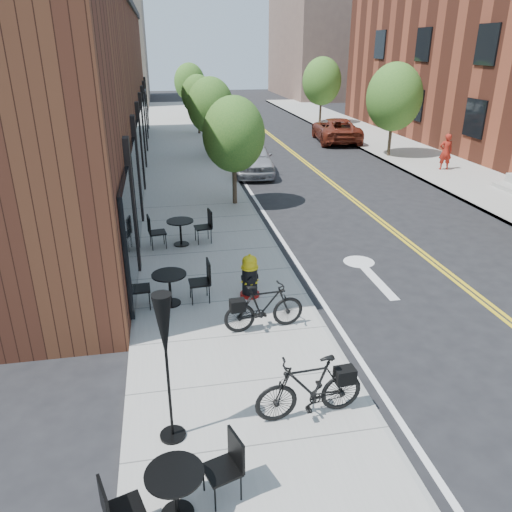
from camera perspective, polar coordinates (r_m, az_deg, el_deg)
ground at (r=10.60m, az=8.08°, el=-8.51°), size 120.00×120.00×0.00m
sidewalk_near at (r=19.33m, az=-6.99°, el=6.50°), size 4.00×70.00×0.12m
sidewalk_far at (r=23.32m, az=24.14°, el=7.52°), size 4.00×70.00×0.12m
building_near at (r=22.86m, az=-20.03°, el=16.69°), size 5.00×28.00×7.00m
bg_building_left at (r=56.73m, az=-16.81°, el=21.62°), size 8.00×14.00×10.00m
bg_building_right at (r=61.55m, az=8.10°, el=23.28°), size 10.00×16.00×12.00m
tree_near_a at (r=17.93m, az=-2.56°, el=13.70°), size 2.20×2.20×3.81m
tree_near_b at (r=25.79m, az=-5.24°, el=16.73°), size 2.30×2.30×3.98m
tree_near_c at (r=33.74m, az=-6.67°, el=17.82°), size 2.10×2.10×3.67m
tree_near_d at (r=41.68m, az=-7.60°, el=19.10°), size 2.40×2.40×4.11m
tree_far_b at (r=27.27m, az=15.51°, el=17.09°), size 2.80×2.80×4.62m
tree_far_c at (r=38.42m, az=7.53°, el=19.19°), size 2.80×2.80×4.62m
fire_hydrant at (r=11.42m, az=-0.73°, el=-2.34°), size 0.48×0.48×1.04m
bicycle_left at (r=7.96m, az=6.14°, el=-14.74°), size 1.77×0.61×1.05m
bicycle_right at (r=10.11m, az=0.93°, el=-5.85°), size 1.70×0.62×1.00m
bistro_set_a at (r=6.70m, az=-9.20°, el=-24.69°), size 1.71×0.92×0.90m
bistro_set_b at (r=11.23m, az=-9.84°, el=-3.22°), size 1.79×0.81×0.96m
bistro_set_c at (r=14.54m, az=-8.63°, el=3.07°), size 1.82×0.87×0.96m
patio_umbrella at (r=6.97m, az=-10.38°, el=-9.24°), size 0.38×0.38×2.37m
parked_car_a at (r=23.27m, az=-0.49°, el=11.23°), size 2.12×4.51×1.49m
parked_car_b at (r=28.56m, az=-2.72°, el=13.48°), size 2.21×4.90×1.56m
parked_car_c at (r=35.03m, az=-2.99°, el=15.14°), size 2.34×5.05×1.43m
parked_car_far at (r=31.65m, az=9.13°, el=14.05°), size 3.04×5.42×1.43m
pedestrian at (r=25.06m, az=20.85°, el=11.08°), size 0.66×0.50×1.65m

